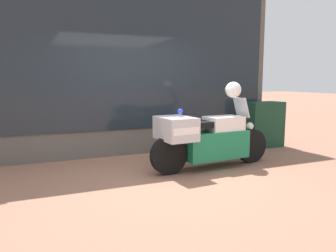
# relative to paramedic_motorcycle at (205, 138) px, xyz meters

# --- Properties ---
(ground_plane) EXTENTS (60.00, 60.00, 0.00)m
(ground_plane) POSITION_rel_paramedic_motorcycle_xyz_m (-0.92, -0.23, -0.55)
(ground_plane) COLOR #8E604C
(shop_building) EXTENTS (6.75, 0.55, 4.18)m
(shop_building) POSITION_rel_paramedic_motorcycle_xyz_m (-1.33, 1.76, 1.55)
(shop_building) COLOR #56514C
(shop_building) RESTS_ON ground
(window_display) EXTENTS (5.43, 0.30, 2.06)m
(window_display) POSITION_rel_paramedic_motorcycle_xyz_m (-0.56, 1.80, -0.07)
(window_display) COLOR slate
(window_display) RESTS_ON ground
(paramedic_motorcycle) EXTENTS (2.39, 0.75, 1.24)m
(paramedic_motorcycle) POSITION_rel_paramedic_motorcycle_xyz_m (0.00, 0.00, 0.00)
(paramedic_motorcycle) COLOR black
(paramedic_motorcycle) RESTS_ON ground
(utility_cabinet) EXTENTS (0.87, 0.44, 1.05)m
(utility_cabinet) POSITION_rel_paramedic_motorcycle_xyz_m (2.21, 1.15, -0.03)
(utility_cabinet) COLOR #193D28
(utility_cabinet) RESTS_ON ground
(white_helmet) EXTENTS (0.29, 0.29, 0.29)m
(white_helmet) POSITION_rel_paramedic_motorcycle_xyz_m (0.58, 0.04, 0.83)
(white_helmet) COLOR white
(white_helmet) RESTS_ON paramedic_motorcycle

